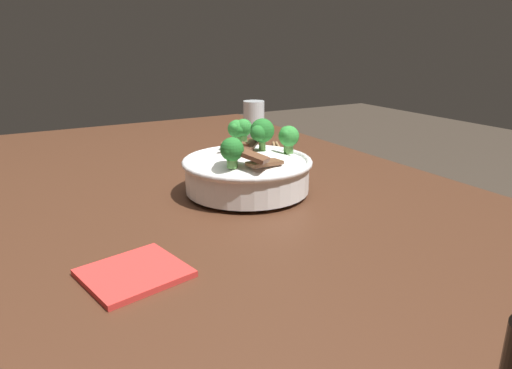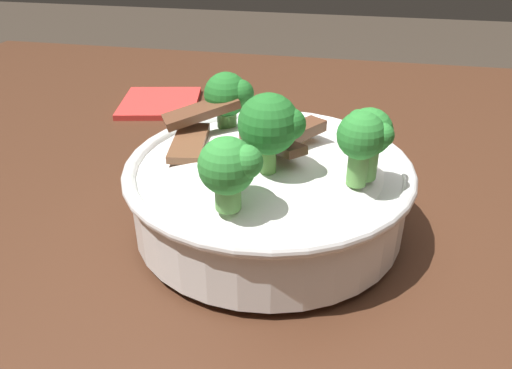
{
  "view_description": "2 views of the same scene",
  "coord_description": "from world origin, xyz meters",
  "px_view_note": "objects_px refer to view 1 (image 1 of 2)",
  "views": [
    {
      "loc": [
        -0.83,
        0.32,
        1.06
      ],
      "look_at": [
        -0.11,
        -0.09,
        0.8
      ],
      "focal_mm": 31.98,
      "sensor_mm": 36.0,
      "label": 1
    },
    {
      "loc": [
        -0.02,
        -0.45,
        1.04
      ],
      "look_at": [
        -0.1,
        -0.09,
        0.82
      ],
      "focal_mm": 34.71,
      "sensor_mm": 36.0,
      "label": 2
    }
  ],
  "objects_px": {
    "folded_napkin": "(134,273)",
    "rice_bowl": "(248,168)",
    "drinking_glass": "(254,121)",
    "chopsticks_pair": "(279,152)"
  },
  "relations": [
    {
      "from": "folded_napkin",
      "to": "rice_bowl",
      "type": "bearing_deg",
      "value": -52.65
    },
    {
      "from": "rice_bowl",
      "to": "drinking_glass",
      "type": "bearing_deg",
      "value": -30.37
    },
    {
      "from": "drinking_glass",
      "to": "folded_napkin",
      "type": "xyz_separation_m",
      "value": [
        -0.68,
        0.56,
        -0.04
      ]
    },
    {
      "from": "chopsticks_pair",
      "to": "folded_napkin",
      "type": "height_order",
      "value": "folded_napkin"
    },
    {
      "from": "rice_bowl",
      "to": "drinking_glass",
      "type": "height_order",
      "value": "rice_bowl"
    },
    {
      "from": "chopsticks_pair",
      "to": "folded_napkin",
      "type": "relative_size",
      "value": 1.71
    },
    {
      "from": "rice_bowl",
      "to": "chopsticks_pair",
      "type": "relative_size",
      "value": 1.21
    },
    {
      "from": "drinking_glass",
      "to": "chopsticks_pair",
      "type": "xyz_separation_m",
      "value": [
        -0.23,
        0.05,
        -0.04
      ]
    },
    {
      "from": "rice_bowl",
      "to": "folded_napkin",
      "type": "relative_size",
      "value": 2.08
    },
    {
      "from": "rice_bowl",
      "to": "folded_napkin",
      "type": "bearing_deg",
      "value": 127.35
    }
  ]
}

